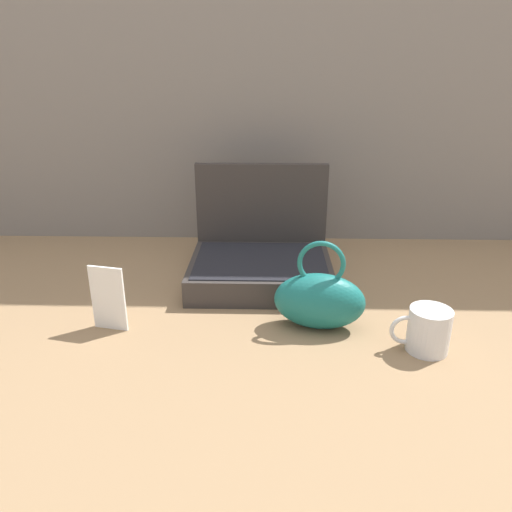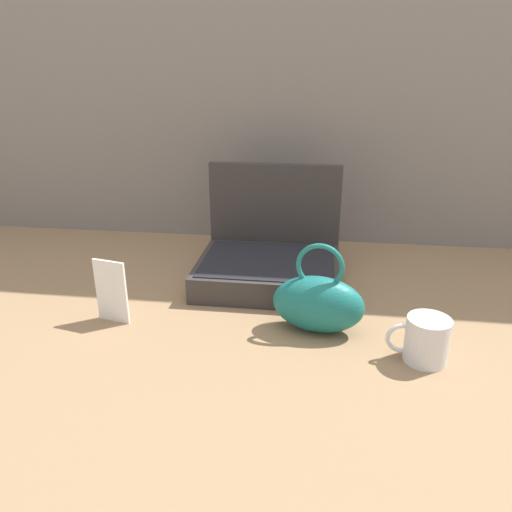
% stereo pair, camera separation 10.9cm
% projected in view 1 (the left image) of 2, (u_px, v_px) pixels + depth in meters
% --- Properties ---
extents(ground_plane, '(6.00, 6.00, 0.00)m').
position_uv_depth(ground_plane, '(253.00, 315.00, 1.17)').
color(ground_plane, '#8C6D4C').
extents(back_wall, '(3.20, 0.06, 1.40)m').
position_uv_depth(back_wall, '(259.00, 14.00, 1.45)').
color(back_wall, gray).
rests_on(back_wall, ground_plane).
extents(open_suitcase, '(0.38, 0.32, 0.30)m').
position_uv_depth(open_suitcase, '(261.00, 257.00, 1.35)').
color(open_suitcase, '#332D2B').
rests_on(open_suitcase, ground_plane).
extents(teal_pouch_handbag, '(0.22, 0.13, 0.21)m').
position_uv_depth(teal_pouch_handbag, '(319.00, 300.00, 1.10)').
color(teal_pouch_handbag, '#196B66').
rests_on(teal_pouch_handbag, ground_plane).
extents(coffee_mug, '(0.13, 0.09, 0.10)m').
position_uv_depth(coffee_mug, '(428.00, 330.00, 1.01)').
color(coffee_mug, silver).
rests_on(coffee_mug, ground_plane).
extents(info_card_left, '(0.08, 0.02, 0.15)m').
position_uv_depth(info_card_left, '(108.00, 298.00, 1.09)').
color(info_card_left, white).
rests_on(info_card_left, ground_plane).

